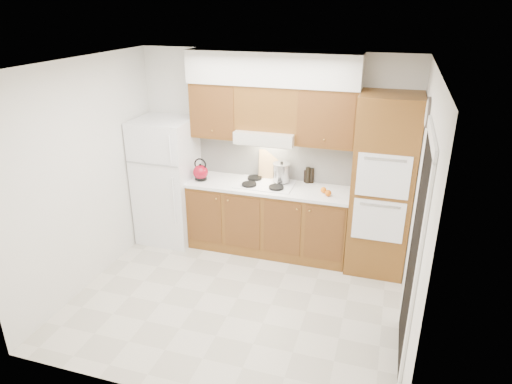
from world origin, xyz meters
TOP-DOWN VIEW (x-y plane):
  - floor at (0.00, 0.00)m, footprint 3.60×3.60m
  - ceiling at (0.00, 0.00)m, footprint 3.60×3.60m
  - wall_back at (0.00, 1.50)m, footprint 3.60×0.02m
  - wall_left at (-1.80, 0.00)m, footprint 0.02×3.00m
  - wall_right at (1.80, 0.00)m, footprint 0.02×3.00m
  - fridge at (-1.41, 1.14)m, footprint 0.75×0.72m
  - base_cabinets at (0.02, 1.20)m, footprint 2.11×0.60m
  - countertop at (0.03, 1.19)m, footprint 2.13×0.62m
  - backsplash at (0.02, 1.49)m, footprint 2.11×0.03m
  - oven_cabinet at (1.44, 1.18)m, footprint 0.70×0.65m
  - upper_cab_left at (-0.71, 1.33)m, footprint 0.63×0.33m
  - upper_cab_right at (0.72, 1.33)m, footprint 0.73×0.33m
  - range_hood at (-0.02, 1.27)m, footprint 0.75×0.45m
  - upper_cab_over_hood at (-0.02, 1.33)m, footprint 0.75×0.33m
  - soffit at (0.03, 1.32)m, footprint 2.13×0.36m
  - cooktop at (-0.02, 1.21)m, footprint 0.74×0.50m
  - doorway at (1.79, -0.35)m, footprint 0.02×0.90m
  - wall_clock at (1.79, 0.55)m, footprint 0.02×0.30m
  - kettle at (-0.89, 1.11)m, footprint 0.23×0.23m
  - cutting_board at (-0.03, 1.45)m, footprint 0.30×0.14m
  - stock_pot at (0.16, 1.32)m, footprint 0.23×0.23m
  - condiment_a at (0.49, 1.43)m, footprint 0.06×0.06m
  - condiment_b at (0.54, 1.45)m, footprint 0.07×0.07m
  - condiment_c at (0.46, 1.45)m, footprint 0.08×0.08m
  - orange_near at (0.82, 1.06)m, footprint 0.08×0.08m
  - orange_far at (0.74, 1.16)m, footprint 0.09×0.09m

SIDE VIEW (x-z plane):
  - floor at x=0.00m, z-range 0.00..0.00m
  - base_cabinets at x=0.02m, z-range 0.00..0.90m
  - fridge at x=-1.41m, z-range 0.00..1.72m
  - countertop at x=0.03m, z-range 0.90..0.94m
  - cooktop at x=-0.02m, z-range 0.94..0.95m
  - orange_far at x=0.74m, z-range 0.94..1.01m
  - orange_near at x=0.82m, z-range 0.94..1.02m
  - condiment_c at x=0.46m, z-range 0.94..1.10m
  - condiment_b at x=0.54m, z-range 0.94..1.14m
  - condiment_a at x=0.49m, z-range 0.94..1.15m
  - kettle at x=-0.89m, z-range 0.95..1.15m
  - doorway at x=1.79m, z-range 0.00..2.10m
  - stock_pot at x=0.16m, z-range 0.97..1.20m
  - oven_cabinet at x=1.44m, z-range 0.00..2.20m
  - cutting_board at x=-0.03m, z-range 0.95..1.33m
  - backsplash at x=0.02m, z-range 0.94..1.50m
  - wall_back at x=0.00m, z-range 0.00..2.60m
  - wall_left at x=-1.80m, z-range 0.00..2.60m
  - wall_right at x=1.80m, z-range 0.00..2.60m
  - range_hood at x=-0.02m, z-range 1.50..1.65m
  - upper_cab_left at x=-0.71m, z-range 1.50..2.20m
  - upper_cab_right at x=0.72m, z-range 1.50..2.20m
  - upper_cab_over_hood at x=-0.02m, z-range 1.65..2.20m
  - wall_clock at x=1.79m, z-range 2.00..2.30m
  - soffit at x=0.03m, z-range 2.20..2.60m
  - ceiling at x=0.00m, z-range 2.60..2.60m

